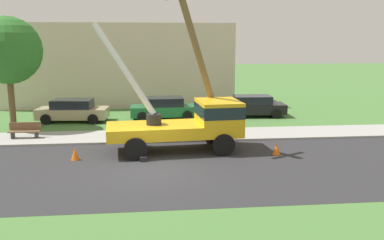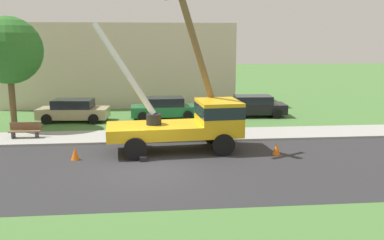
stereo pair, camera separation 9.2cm
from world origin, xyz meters
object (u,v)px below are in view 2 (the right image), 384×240
at_px(parked_sedan_green, 165,108).
at_px(park_bench, 25,131).
at_px(traffic_cone_behind, 75,154).
at_px(traffic_cone_curbside, 210,137).
at_px(leaning_utility_pole, 200,59).
at_px(parked_sedan_black, 253,106).
at_px(utility_truck, 192,121).
at_px(roadside_tree_near, 8,51).
at_px(traffic_cone_ahead, 277,149).
at_px(parked_sedan_tan, 73,110).

distance_m(parked_sedan_green, park_bench, 9.11).
xyz_separation_m(traffic_cone_behind, traffic_cone_curbside, (6.31, 2.52, 0.00)).
height_order(leaning_utility_pole, parked_sedan_black, leaning_utility_pole).
height_order(utility_truck, park_bench, utility_truck).
height_order(parked_sedan_green, roadside_tree_near, roadside_tree_near).
relative_size(parked_sedan_black, park_bench, 2.80).
xyz_separation_m(traffic_cone_behind, park_bench, (-3.27, 4.17, 0.18)).
height_order(traffic_cone_ahead, traffic_cone_behind, same).
distance_m(traffic_cone_ahead, park_bench, 13.00).
xyz_separation_m(leaning_utility_pole, traffic_cone_behind, (-5.69, -1.88, -4.00)).
xyz_separation_m(leaning_utility_pole, traffic_cone_ahead, (3.31, -1.97, -4.00)).
bearing_deg(parked_sedan_black, roadside_tree_near, -171.45).
relative_size(leaning_utility_pole, parked_sedan_black, 1.87).
distance_m(traffic_cone_ahead, roadside_tree_near, 16.22).
distance_m(traffic_cone_behind, traffic_cone_curbside, 6.80).
distance_m(parked_sedan_tan, roadside_tree_near, 5.26).
bearing_deg(traffic_cone_ahead, traffic_cone_curbside, 135.89).
relative_size(parked_sedan_tan, parked_sedan_green, 1.02).
height_order(parked_sedan_tan, roadside_tree_near, roadside_tree_near).
bearing_deg(utility_truck, traffic_cone_curbside, 51.87).
bearing_deg(traffic_cone_curbside, leaning_utility_pole, -134.23).
bearing_deg(roadside_tree_near, traffic_cone_curbside, -23.26).
bearing_deg(traffic_cone_ahead, park_bench, 160.85).
bearing_deg(traffic_cone_curbside, parked_sedan_green, 106.95).
xyz_separation_m(utility_truck, traffic_cone_curbside, (1.07, 1.37, -1.13)).
height_order(parked_sedan_tan, park_bench, parked_sedan_tan).
distance_m(utility_truck, parked_sedan_black, 9.82).
relative_size(traffic_cone_ahead, park_bench, 0.35).
height_order(leaning_utility_pole, traffic_cone_behind, leaning_utility_pole).
relative_size(utility_truck, traffic_cone_ahead, 12.38).
distance_m(utility_truck, roadside_tree_near, 12.17).
height_order(utility_truck, traffic_cone_curbside, utility_truck).
xyz_separation_m(parked_sedan_tan, parked_sedan_black, (11.88, 0.60, 0.00)).
relative_size(traffic_cone_behind, parked_sedan_black, 0.12).
bearing_deg(roadside_tree_near, leaning_utility_pole, -27.30).
xyz_separation_m(utility_truck, traffic_cone_behind, (-5.24, -1.15, -1.13)).
bearing_deg(utility_truck, leaning_utility_pole, 58.20).
distance_m(traffic_cone_ahead, parked_sedan_green, 10.56).
bearing_deg(traffic_cone_curbside, roadside_tree_near, 156.74).
relative_size(utility_truck, park_bench, 4.33).
relative_size(leaning_utility_pole, roadside_tree_near, 1.29).
bearing_deg(parked_sedan_tan, roadside_tree_near, -152.36).
bearing_deg(leaning_utility_pole, parked_sedan_tan, 135.90).
bearing_deg(utility_truck, park_bench, 160.46).
xyz_separation_m(leaning_utility_pole, park_bench, (-8.96, 2.29, -3.81)).
relative_size(traffic_cone_behind, parked_sedan_green, 0.13).
distance_m(leaning_utility_pole, parked_sedan_tan, 10.77).
bearing_deg(utility_truck, parked_sedan_green, 96.98).
height_order(utility_truck, parked_sedan_tan, utility_truck).
height_order(traffic_cone_ahead, parked_sedan_tan, parked_sedan_tan).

